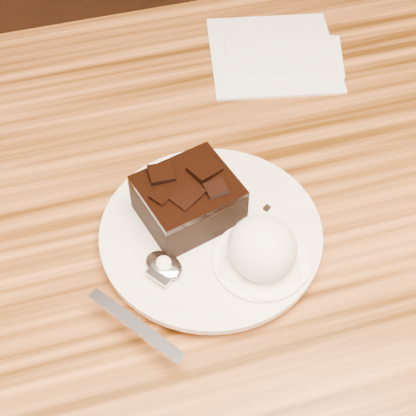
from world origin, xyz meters
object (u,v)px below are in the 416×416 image
object	(u,v)px
plate	(211,236)
spoon	(164,266)
ice_cream_scoop	(262,248)
napkin	(273,54)
brownie	(188,202)

from	to	relation	value
plate	spoon	bearing A→B (deg)	-150.61
spoon	plate	bearing A→B (deg)	-6.14
ice_cream_scoop	napkin	distance (m)	0.32
ice_cream_scoop	napkin	xyz separation A→B (m)	(0.12, 0.30, -0.04)
spoon	napkin	bearing A→B (deg)	18.03
ice_cream_scoop	napkin	bearing A→B (deg)	68.14
brownie	plate	bearing A→B (deg)	-57.23
napkin	brownie	bearing A→B (deg)	-126.74
plate	napkin	xyz separation A→B (m)	(0.15, 0.25, -0.01)
brownie	spoon	size ratio (longest dim) A/B	0.56
spoon	napkin	distance (m)	0.35
plate	spoon	world-z (taller)	spoon
brownie	napkin	distance (m)	0.28
spoon	napkin	size ratio (longest dim) A/B	1.00
brownie	napkin	xyz separation A→B (m)	(0.17, 0.23, -0.03)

